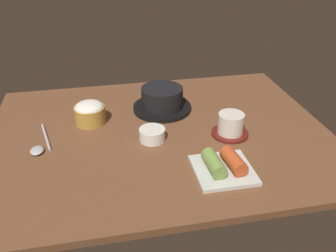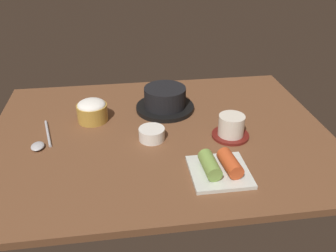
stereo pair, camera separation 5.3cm
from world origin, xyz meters
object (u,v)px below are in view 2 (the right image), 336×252
rice_bowl (92,110)px  spoon (41,142)px  tea_cup_with_saucer (231,127)px  kimchi_plate (220,168)px  banchan_cup_center (152,134)px  stone_pot (165,100)px

rice_bowl → spoon: size_ratio=0.55×
rice_bowl → spoon: rice_bowl is taller
tea_cup_with_saucer → kimchi_plate: size_ratio=0.74×
tea_cup_with_saucer → spoon: 54.15cm
tea_cup_with_saucer → banchan_cup_center: 22.89cm
tea_cup_with_saucer → rice_bowl: bearing=158.9°
kimchi_plate → spoon: kimchi_plate is taller
rice_bowl → kimchi_plate: (32.15, -32.09, -1.79)cm
stone_pot → banchan_cup_center: bearing=-109.1°
rice_bowl → tea_cup_with_saucer: (39.95, -15.41, -0.42)cm
rice_bowl → spoon: (-14.03, -11.81, -2.98)cm
stone_pot → tea_cup_with_saucer: (16.57, -19.64, -0.43)cm
banchan_cup_center → spoon: size_ratio=0.44×
spoon → stone_pot: bearing=23.2°
banchan_cup_center → kimchi_plate: (14.99, -18.38, -0.08)cm
spoon → tea_cup_with_saucer: bearing=-3.8°
rice_bowl → banchan_cup_center: rice_bowl is taller
banchan_cup_center → spoon: bearing=176.5°
kimchi_plate → stone_pot: bearing=103.6°
tea_cup_with_saucer → banchan_cup_center: size_ratio=1.45×
stone_pot → tea_cup_with_saucer: bearing=-49.9°
kimchi_plate → spoon: (-46.17, 20.27, -1.19)cm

